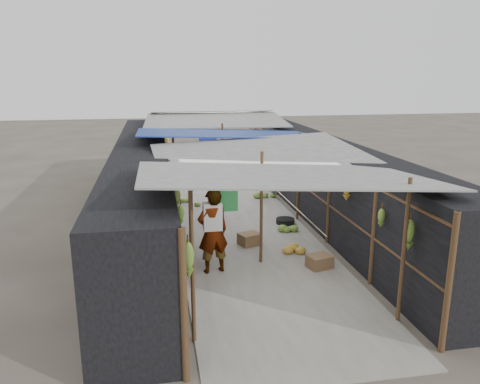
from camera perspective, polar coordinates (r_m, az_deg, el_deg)
ground at (r=8.37m, az=7.31°, el=-16.40°), size 80.00×80.00×0.00m
aisle_slab at (r=14.18m, az=-0.62°, el=-3.14°), size 3.60×16.00×0.02m
stall_left at (r=13.70m, az=-11.83°, el=0.87°), size 1.40×15.00×2.30m
stall_right at (r=14.58m, az=9.89°, el=1.76°), size 1.40×15.00×2.30m
crate_near at (r=11.97m, az=1.16°, el=-5.76°), size 0.63×0.57×0.31m
crate_mid at (r=10.74m, az=9.67°, el=-8.39°), size 0.60×0.53×0.31m
crate_back at (r=18.76m, az=-4.07°, el=1.52°), size 0.49×0.45×0.25m
black_basin at (r=13.67m, az=5.54°, el=-3.57°), size 0.54×0.54×0.16m
vendor_elderly at (r=10.12m, az=-3.34°, el=-4.83°), size 0.78×0.60×1.89m
shopper_blue at (r=13.86m, az=-2.89°, el=-0.54°), size 0.80×0.69×1.43m
vendor_seated at (r=16.37m, az=4.02°, el=0.55°), size 0.37×0.54×0.77m
market_canopy at (r=13.99m, az=-0.78°, el=6.68°), size 5.62×15.20×2.77m
hanging_bananas at (r=13.72m, az=-0.43°, el=3.39°), size 3.96×13.74×0.83m
floor_bananas at (r=14.93m, az=-2.10°, el=-1.67°), size 4.03×7.68×0.36m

